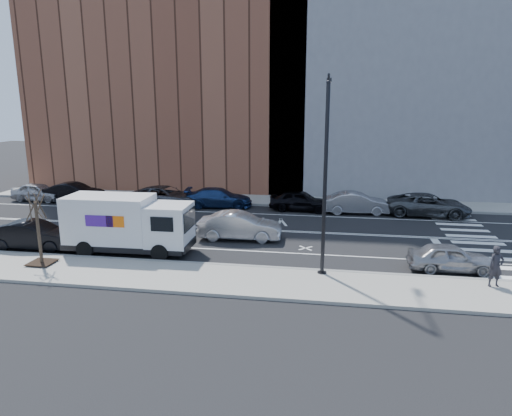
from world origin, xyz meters
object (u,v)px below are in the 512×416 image
(far_parked_a, at_px, (39,192))
(driving_sedan, at_px, (240,226))
(far_parked_b, at_px, (75,193))
(near_parked_front, at_px, (451,258))
(pedestrian, at_px, (496,266))
(fedex_van, at_px, (128,223))

(far_parked_a, bearing_deg, driving_sedan, -109.65)
(far_parked_b, xyz_separation_m, near_parked_front, (26.80, -11.68, -0.11))
(driving_sedan, height_order, near_parked_front, driving_sedan)
(driving_sedan, relative_size, pedestrian, 2.69)
(fedex_van, xyz_separation_m, far_parked_a, (-13.21, 11.45, -0.90))
(fedex_van, height_order, near_parked_front, fedex_van)
(far_parked_a, height_order, pedestrian, pedestrian)
(near_parked_front, bearing_deg, driving_sedan, 69.94)
(far_parked_b, bearing_deg, fedex_van, -139.47)
(fedex_van, relative_size, far_parked_b, 1.44)
(far_parked_a, bearing_deg, near_parked_front, -107.60)
(fedex_van, height_order, driving_sedan, fedex_van)
(near_parked_front, bearing_deg, far_parked_b, 63.93)
(far_parked_a, distance_m, near_parked_front, 32.15)
(far_parked_b, relative_size, driving_sedan, 0.97)
(far_parked_b, bearing_deg, far_parked_a, 91.52)
(near_parked_front, bearing_deg, pedestrian, -149.66)
(far_parked_b, height_order, pedestrian, pedestrian)
(pedestrian, bearing_deg, driving_sedan, 140.70)
(far_parked_a, height_order, far_parked_b, far_parked_b)
(far_parked_a, distance_m, far_parked_b, 3.20)
(driving_sedan, height_order, pedestrian, pedestrian)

